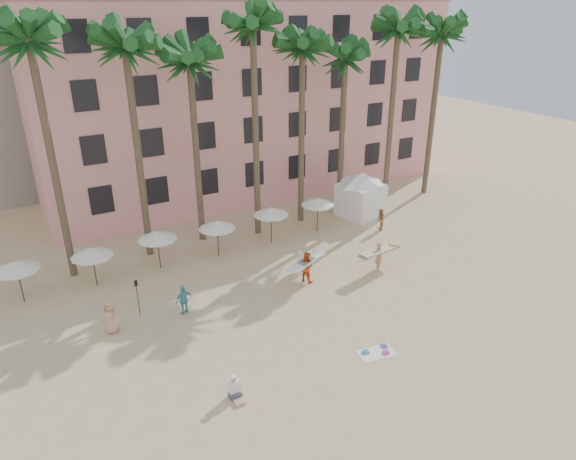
# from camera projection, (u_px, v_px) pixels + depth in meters

# --- Properties ---
(ground) EXTENTS (120.00, 120.00, 0.00)m
(ground) POSITION_uv_depth(u_px,v_px,m) (336.00, 349.00, 25.40)
(ground) COLOR #D1B789
(ground) RESTS_ON ground
(pink_hotel) EXTENTS (35.00, 14.00, 16.00)m
(pink_hotel) POSITION_uv_depth(u_px,v_px,m) (238.00, 96.00, 45.93)
(pink_hotel) COLOR pink
(pink_hotel) RESTS_ON ground
(palm_row) EXTENTS (44.40, 5.40, 16.30)m
(palm_row) POSITION_uv_depth(u_px,v_px,m) (214.00, 50.00, 32.24)
(palm_row) COLOR brown
(palm_row) RESTS_ON ground
(umbrella_row) EXTENTS (22.50, 2.70, 2.73)m
(umbrella_row) POSITION_uv_depth(u_px,v_px,m) (188.00, 230.00, 33.00)
(umbrella_row) COLOR #332B23
(umbrella_row) RESTS_ON ground
(cabana) EXTENTS (5.30, 5.30, 3.50)m
(cabana) POSITION_uv_depth(u_px,v_px,m) (361.00, 191.00, 40.56)
(cabana) COLOR white
(cabana) RESTS_ON ground
(beach_towel) EXTENTS (1.93, 1.26, 0.14)m
(beach_towel) POSITION_uv_depth(u_px,v_px,m) (377.00, 352.00, 25.16)
(beach_towel) COLOR white
(beach_towel) RESTS_ON ground
(carrier_yellow) EXTENTS (3.33, 1.41, 1.91)m
(carrier_yellow) POSITION_uv_depth(u_px,v_px,m) (379.00, 254.00, 32.57)
(carrier_yellow) COLOR tan
(carrier_yellow) RESTS_ON ground
(carrier_white) EXTENTS (2.79, 1.73, 1.95)m
(carrier_white) POSITION_uv_depth(u_px,v_px,m) (306.00, 266.00, 31.22)
(carrier_white) COLOR #D84516
(carrier_white) RESTS_ON ground
(beachgoers) EXTENTS (21.44, 4.46, 1.88)m
(beachgoers) POSITION_uv_depth(u_px,v_px,m) (248.00, 271.00, 30.95)
(beachgoers) COLOR white
(beachgoers) RESTS_ON ground
(paddle) EXTENTS (0.18, 0.04, 2.23)m
(paddle) POSITION_uv_depth(u_px,v_px,m) (137.00, 294.00, 27.54)
(paddle) COLOR black
(paddle) RESTS_ON ground
(seated_man) EXTENTS (0.49, 0.86, 1.12)m
(seated_man) POSITION_uv_depth(u_px,v_px,m) (235.00, 390.00, 22.15)
(seated_man) COLOR #3F3F4C
(seated_man) RESTS_ON ground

